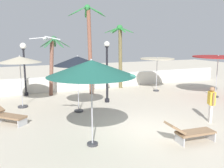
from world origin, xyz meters
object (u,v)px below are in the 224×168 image
object	(u,v)px
palm_tree_3	(52,58)
lamp_post_0	(107,68)
seagull_1	(46,38)
patio_umbrella_1	(218,58)
palm_tree_2	(120,48)
patio_umbrella_4	(77,61)
guest_0	(211,101)
patio_umbrella_2	(20,60)
palm_tree_0	(89,40)
lamp_post_1	(24,62)
lounge_chair_1	(190,132)
lounge_chair_0	(6,115)
patio_umbrella_3	(157,60)
patio_umbrella_0	(91,68)

from	to	relation	value
palm_tree_3	lamp_post_0	world-z (taller)	palm_tree_3
palm_tree_3	seagull_1	size ratio (longest dim) A/B	3.88
patio_umbrella_1	seagull_1	xyz separation A→B (m)	(-10.82, -2.77, 1.15)
palm_tree_2	seagull_1	bearing A→B (deg)	-129.23
patio_umbrella_4	guest_0	xyz separation A→B (m)	(4.95, -3.88, -1.61)
seagull_1	palm_tree_2	bearing A→B (deg)	50.77
patio_umbrella_1	patio_umbrella_2	bearing A→B (deg)	168.20
lamp_post_0	patio_umbrella_1	bearing A→B (deg)	-13.40
patio_umbrella_1	palm_tree_0	bearing A→B (deg)	149.74
patio_umbrella_4	lamp_post_1	distance (m)	5.40
patio_umbrella_2	palm_tree_0	bearing A→B (deg)	21.37
lamp_post_1	lounge_chair_1	xyz separation A→B (m)	(4.85, -10.13, -1.85)
lounge_chair_0	lounge_chair_1	world-z (taller)	lounge_chair_1
patio_umbrella_3	patio_umbrella_1	bearing A→B (deg)	-51.97
lamp_post_1	patio_umbrella_0	bearing A→B (deg)	-79.95
palm_tree_3	patio_umbrella_4	bearing A→B (deg)	-83.44
lamp_post_0	lamp_post_1	distance (m)	5.66
patio_umbrella_1	palm_tree_3	distance (m)	10.54
patio_umbrella_2	guest_0	size ratio (longest dim) A/B	1.75
patio_umbrella_3	palm_tree_2	xyz separation A→B (m)	(-1.90, 2.10, 0.80)
patio_umbrella_0	palm_tree_3	xyz separation A→B (m)	(0.13, 8.41, -0.23)
patio_umbrella_2	patio_umbrella_3	size ratio (longest dim) A/B	1.16
lamp_post_0	guest_0	distance (m)	5.94
lounge_chair_1	guest_0	bearing A→B (deg)	30.14
patio_umbrella_2	seagull_1	distance (m)	5.33
lamp_post_1	guest_0	xyz separation A→B (m)	(7.17, -8.78, -1.27)
patio_umbrella_2	palm_tree_3	bearing A→B (deg)	48.55
patio_umbrella_1	guest_0	distance (m)	5.47
patio_umbrella_0	patio_umbrella_4	xyz separation A→B (m)	(0.63, 4.06, -0.11)
palm_tree_0	lamp_post_1	distance (m)	4.44
patio_umbrella_1	lounge_chair_0	distance (m)	12.46
seagull_1	lounge_chair_1	bearing A→B (deg)	-24.16
patio_umbrella_1	lamp_post_1	xyz separation A→B (m)	(-11.12, 5.32, -0.27)
palm_tree_2	guest_0	size ratio (longest dim) A/B	2.94
lounge_chair_1	guest_0	size ratio (longest dim) A/B	1.18
patio_umbrella_2	lamp_post_0	xyz separation A→B (m)	(4.65, -0.77, -0.56)
seagull_1	guest_0	bearing A→B (deg)	-5.75
lamp_post_1	palm_tree_0	bearing A→B (deg)	-16.46
lounge_chair_0	palm_tree_0	bearing A→B (deg)	38.75
patio_umbrella_4	seagull_1	xyz separation A→B (m)	(-1.92, -3.18, 1.08)
patio_umbrella_1	lamp_post_0	world-z (taller)	lamp_post_0
lounge_chair_0	lounge_chair_1	distance (m)	7.67
palm_tree_0	lounge_chair_1	size ratio (longest dim) A/B	3.07
patio_umbrella_0	lamp_post_0	bearing A→B (deg)	62.94
patio_umbrella_2	guest_0	distance (m)	9.69
palm_tree_2	lounge_chair_1	world-z (taller)	palm_tree_2
lounge_chair_0	guest_0	world-z (taller)	guest_0
patio_umbrella_2	palm_tree_0	xyz separation A→B (m)	(4.41, 1.73, 1.06)
lounge_chair_1	lamp_post_0	bearing A→B (deg)	95.00
seagull_1	lounge_chair_0	bearing A→B (deg)	118.24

